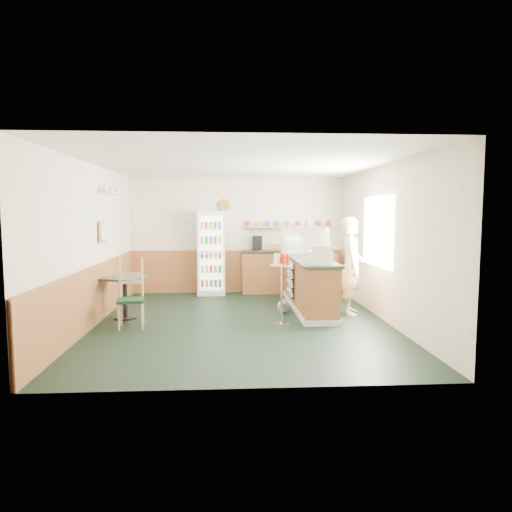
{
  "coord_description": "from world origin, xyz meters",
  "views": [
    {
      "loc": [
        -0.21,
        -7.74,
        1.89
      ],
      "look_at": [
        0.29,
        0.6,
        1.09
      ],
      "focal_mm": 32.0,
      "sensor_mm": 36.0,
      "label": 1
    }
  ],
  "objects": [
    {
      "name": "cafe_table",
      "position": [
        -2.05,
        0.36,
        0.53
      ],
      "size": [
        0.86,
        0.86,
        0.75
      ],
      "rotation": [
        0.0,
        0.0,
        -0.3
      ],
      "color": "black",
      "rests_on": "ground"
    },
    {
      "name": "shopkeeper",
      "position": [
        2.05,
        0.49,
        0.9
      ],
      "size": [
        0.56,
        0.69,
        1.8
      ],
      "primitive_type": "imported",
      "rotation": [
        0.0,
        0.0,
        1.33
      ],
      "color": "tan",
      "rests_on": "ground"
    },
    {
      "name": "service_counter",
      "position": [
        1.35,
        1.07,
        0.46
      ],
      "size": [
        0.68,
        3.01,
        1.01
      ],
      "color": "#955630",
      "rests_on": "ground"
    },
    {
      "name": "room_envelope",
      "position": [
        -0.23,
        0.73,
        1.52
      ],
      "size": [
        5.04,
        6.02,
        2.72
      ],
      "color": "white",
      "rests_on": "ground"
    },
    {
      "name": "back_counter",
      "position": [
        1.19,
        2.8,
        0.55
      ],
      "size": [
        2.24,
        0.42,
        1.69
      ],
      "color": "#955630",
      "rests_on": "ground"
    },
    {
      "name": "cafe_chair",
      "position": [
        -1.82,
        -0.17,
        0.59
      ],
      "size": [
        0.48,
        0.48,
        1.14
      ],
      "rotation": [
        0.0,
        0.0,
        0.14
      ],
      "color": "black",
      "rests_on": "ground"
    },
    {
      "name": "newspaper_rack",
      "position": [
        0.99,
        1.05,
        0.58
      ],
      "size": [
        0.09,
        0.44,
        0.7
      ],
      "color": "black",
      "rests_on": "ground"
    },
    {
      "name": "cash_register",
      "position": [
        1.35,
        -0.03,
        1.12
      ],
      "size": [
        0.38,
        0.4,
        0.22
      ],
      "primitive_type": "cube",
      "rotation": [
        0.0,
        0.0,
        0.0
      ],
      "color": "beige",
      "rests_on": "service_counter"
    },
    {
      "name": "dog_doorstop",
      "position": [
        0.81,
        0.65,
        0.14
      ],
      "size": [
        0.24,
        0.31,
        0.29
      ],
      "rotation": [
        0.0,
        0.0,
        0.36
      ],
      "color": "gray",
      "rests_on": "ground"
    },
    {
      "name": "drinks_fridge",
      "position": [
        -0.61,
        2.74,
        0.96
      ],
      "size": [
        0.63,
        0.54,
        1.92
      ],
      "color": "white",
      "rests_on": "ground"
    },
    {
      "name": "condiment_stand",
      "position": [
        0.67,
        -0.21,
        0.8
      ],
      "size": [
        0.38,
        0.38,
        1.19
      ],
      "rotation": [
        0.0,
        0.0,
        0.18
      ],
      "color": "silver",
      "rests_on": "ground"
    },
    {
      "name": "display_case",
      "position": [
        1.35,
        1.53,
        1.28
      ],
      "size": [
        0.97,
        0.51,
        0.55
      ],
      "color": "silver",
      "rests_on": "service_counter"
    },
    {
      "name": "ground",
      "position": [
        0.0,
        0.0,
        0.0
      ],
      "size": [
        6.0,
        6.0,
        0.0
      ],
      "primitive_type": "plane",
      "color": "black",
      "rests_on": "ground"
    }
  ]
}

